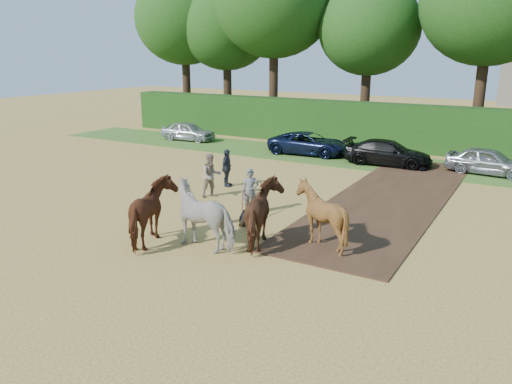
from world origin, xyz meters
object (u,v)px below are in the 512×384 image
object	(u,v)px
spectator_near	(211,176)
spectator_far	(227,168)
parked_cars	(366,150)
plough_team	(237,214)

from	to	relation	value
spectator_near	spectator_far	xyz separation A→B (m)	(-0.42, 1.89, -0.08)
spectator_far	parked_cars	world-z (taller)	spectator_far
spectator_near	spectator_far	world-z (taller)	spectator_near
spectator_far	parked_cars	xyz separation A→B (m)	(3.92, 8.93, -0.20)
parked_cars	spectator_near	bearing A→B (deg)	-107.95
spectator_near	spectator_far	distance (m)	1.93
parked_cars	plough_team	bearing A→B (deg)	-88.01
plough_team	parked_cars	world-z (taller)	plough_team
plough_team	parked_cars	size ratio (longest dim) A/B	0.24
spectator_far	plough_team	xyz separation A→B (m)	(4.45, -6.13, 0.18)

